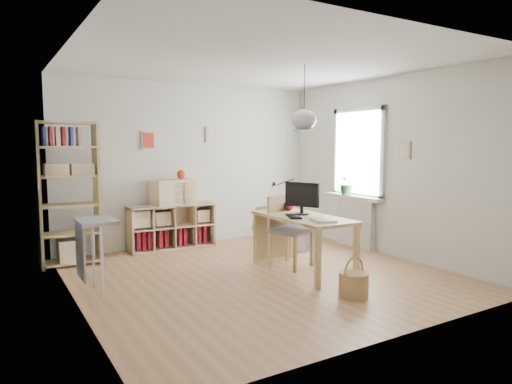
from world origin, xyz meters
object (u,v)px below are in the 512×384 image
storage_chest (282,236)px  drawer_chest (173,192)px  desk (303,223)px  tall_bookshelf (68,188)px  monitor (302,197)px  chair (287,226)px  cube_shelf (170,230)px

storage_chest → drawer_chest: bearing=152.8°
desk → drawer_chest: bearing=113.9°
tall_bookshelf → monitor: bearing=-34.9°
desk → chair: chair is taller
desk → monitor: monitor is taller
cube_shelf → drawer_chest: (0.05, -0.04, 0.62)m
cube_shelf → chair: bearing=-61.9°
desk → cube_shelf: bearing=114.6°
tall_bookshelf → drawer_chest: bearing=8.5°
cube_shelf → tall_bookshelf: size_ratio=0.70×
tall_bookshelf → cube_shelf: bearing=10.2°
desk → storage_chest: desk is taller
storage_chest → cube_shelf: bearing=152.6°
chair → drawer_chest: size_ratio=1.39×
desk → monitor: bearing=60.5°
chair → tall_bookshelf: bearing=127.9°
tall_bookshelf → storage_chest: (3.05, -0.78, -0.86)m
desk → tall_bookshelf: 3.27m
cube_shelf → tall_bookshelf: 1.77m
monitor → drawer_chest: size_ratio=0.66×
chair → monitor: size_ratio=2.09×
storage_chest → desk: bearing=-103.5°
monitor → drawer_chest: (-1.03, 2.08, -0.07)m
cube_shelf → chair: 2.16m
tall_bookshelf → monitor: (2.65, -1.84, -0.10)m
chair → storage_chest: chair is taller
chair → storage_chest: (0.48, 0.83, -0.33)m
drawer_chest → monitor: bearing=-76.1°
cube_shelf → monitor: (1.08, -2.12, 0.69)m
desk → drawer_chest: (-0.97, 2.19, 0.27)m
monitor → drawer_chest: 2.33m
desk → cube_shelf: size_ratio=1.07×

